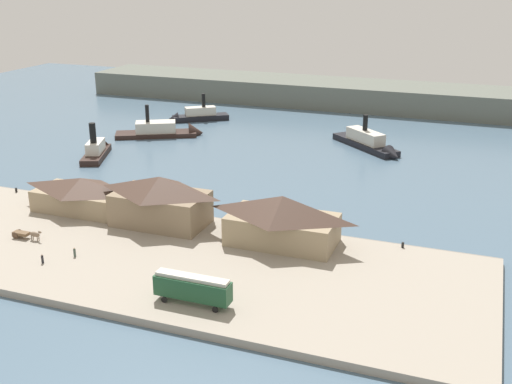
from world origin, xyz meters
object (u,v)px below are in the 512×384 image
object	(u,v)px
ferry_shed_central_terminal	(82,194)
ferry_approaching_west	(370,144)
ferry_outer_harbor	(167,131)
mooring_post_center_east	(33,192)
pedestrian_near_east_shed	(219,288)
ferry_approaching_east	(195,116)
ferry_shed_west_terminal	(282,219)
mooring_post_east	(403,245)
ferry_shed_east_terminal	(160,200)
street_tram	(193,287)
pedestrian_walking_east	(42,259)
pedestrian_walking_west	(75,252)
mooring_post_west	(16,190)
ferry_departing_north	(97,149)
horse_cart	(26,234)

from	to	relation	value
ferry_shed_central_terminal	ferry_approaching_west	xyz separation A→B (m)	(42.33, 65.89, -2.78)
ferry_outer_harbor	mooring_post_center_east	bearing A→B (deg)	-90.96
pedestrian_near_east_shed	ferry_approaching_east	size ratio (longest dim) A/B	0.10
ferry_approaching_west	ferry_outer_harbor	xyz separation A→B (m)	(-56.56, -5.79, -0.29)
ferry_shed_west_terminal	mooring_post_east	bearing A→B (deg)	15.38
ferry_shed_east_terminal	mooring_post_east	world-z (taller)	ferry_shed_east_terminal
street_tram	pedestrian_walking_east	bearing A→B (deg)	173.60
street_tram	mooring_post_center_east	xyz separation A→B (m)	(-50.44, 28.97, -2.03)
street_tram	pedestrian_walking_west	bearing A→B (deg)	164.16
mooring_post_center_east	pedestrian_near_east_shed	bearing A→B (deg)	-25.35
street_tram	pedestrian_walking_west	world-z (taller)	street_tram
mooring_post_east	ferry_shed_east_terminal	bearing A→B (deg)	-173.34
mooring_post_center_east	ferry_outer_harbor	bearing A→B (deg)	89.04
pedestrian_near_east_shed	mooring_post_west	size ratio (longest dim) A/B	1.93
pedestrian_walking_east	mooring_post_center_east	world-z (taller)	pedestrian_walking_east
ferry_shed_east_terminal	pedestrian_walking_east	size ratio (longest dim) A/B	11.06
pedestrian_walking_east	street_tram	bearing A→B (deg)	-6.40
pedestrian_walking_east	pedestrian_near_east_shed	size ratio (longest dim) A/B	0.88
street_tram	mooring_post_east	size ratio (longest dim) A/B	12.19
pedestrian_near_east_shed	mooring_post_center_east	distance (m)	58.07
ferry_shed_east_terminal	pedestrian_near_east_shed	xyz separation A→B (m)	(20.03, -19.87, -3.75)
ferry_shed_central_terminal	mooring_post_west	size ratio (longest dim) A/B	20.29
ferry_approaching_east	ferry_departing_north	distance (m)	44.50
ferry_shed_west_terminal	ferry_outer_harbor	distance (m)	82.13
pedestrian_walking_west	ferry_approaching_west	bearing A→B (deg)	69.44
horse_cart	mooring_post_east	size ratio (longest dim) A/B	6.40
ferry_shed_central_terminal	ferry_outer_harbor	xyz separation A→B (m)	(-14.23, 60.10, -3.07)
mooring_post_east	ferry_outer_harbor	xyz separation A→B (m)	(-73.81, 55.96, -0.24)
ferry_outer_harbor	ferry_approaching_east	size ratio (longest dim) A/B	1.37
ferry_shed_central_terminal	ferry_outer_harbor	bearing A→B (deg)	103.32
pedestrian_walking_east	ferry_shed_central_terminal	bearing A→B (deg)	109.49
ferry_shed_west_terminal	street_tram	bearing A→B (deg)	-102.11
pedestrian_walking_west	pedestrian_near_east_shed	bearing A→B (deg)	-6.08
pedestrian_walking_east	ferry_approaching_east	bearing A→B (deg)	102.63
horse_cart	mooring_post_west	distance (m)	26.00
street_tram	mooring_post_east	xyz separation A→B (m)	(24.31, 28.91, -2.03)
mooring_post_center_east	street_tram	bearing A→B (deg)	-29.86
pedestrian_near_east_shed	ferry_outer_harbor	size ratio (longest dim) A/B	0.07
ferry_shed_west_terminal	pedestrian_walking_west	xyz separation A→B (m)	(-29.43, -16.71, -3.56)
pedestrian_walking_east	mooring_post_east	size ratio (longest dim) A/B	1.69
horse_cart	ferry_departing_north	world-z (taller)	ferry_departing_north
ferry_shed_central_terminal	ferry_shed_west_terminal	world-z (taller)	ferry_shed_west_terminal
mooring_post_west	ferry_approaching_west	bearing A→B (deg)	45.32
pedestrian_walking_east	pedestrian_walking_west	size ratio (longest dim) A/B	0.98
street_tram	ferry_departing_north	size ratio (longest dim) A/B	0.62
street_tram	mooring_post_east	world-z (taller)	street_tram
street_tram	horse_cart	size ratio (longest dim) A/B	1.91
ferry_shed_east_terminal	ferry_outer_harbor	xyz separation A→B (m)	(-31.50, 60.89, -4.34)
ferry_shed_east_terminal	street_tram	distance (m)	30.05
ferry_shed_west_terminal	mooring_post_west	bearing A→B (deg)	175.25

